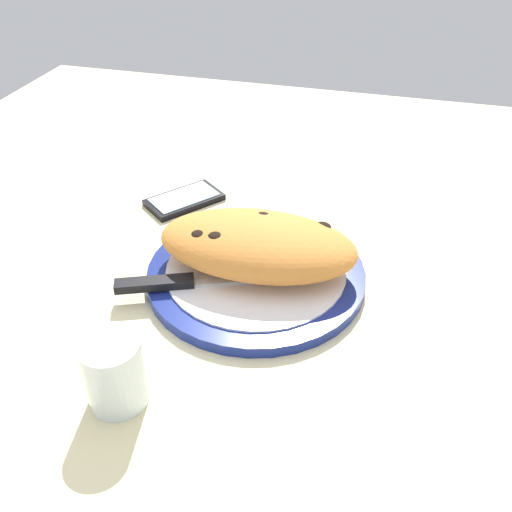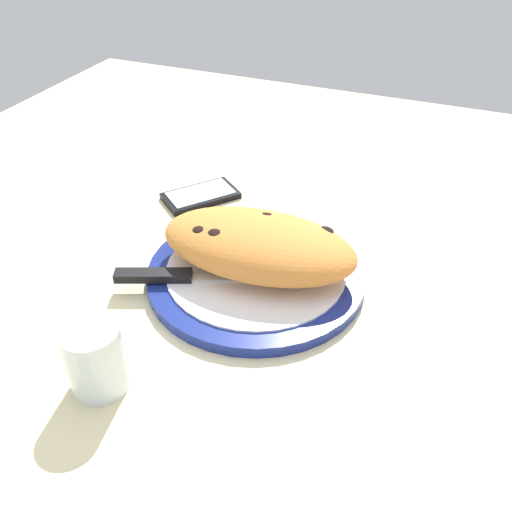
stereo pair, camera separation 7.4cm
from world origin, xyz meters
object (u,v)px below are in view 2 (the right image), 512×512
(knife, at_px, (176,276))
(smartphone, at_px, (201,196))
(plate, at_px, (256,274))
(calzone, at_px, (261,245))
(fork, at_px, (269,239))
(water_glass, at_px, (96,362))

(knife, distance_m, smartphone, 0.24)
(plate, bearing_deg, knife, 35.18)
(calzone, distance_m, smartphone, 0.24)
(calzone, bearing_deg, smartphone, -42.41)
(plate, relative_size, fork, 1.91)
(knife, height_order, smartphone, knife)
(plate, height_order, knife, knife)
(knife, xyz_separation_m, water_glass, (0.00, 0.17, 0.01))
(calzone, xyz_separation_m, fork, (0.01, -0.06, -0.03))
(plate, xyz_separation_m, calzone, (-0.00, -0.01, 0.04))
(fork, xyz_separation_m, water_glass, (0.08, 0.30, 0.01))
(plate, height_order, water_glass, water_glass)
(water_glass, bearing_deg, knife, -90.11)
(knife, relative_size, water_glass, 2.70)
(calzone, bearing_deg, plate, 65.69)
(plate, relative_size, knife, 1.32)
(water_glass, bearing_deg, calzone, -110.61)
(knife, bearing_deg, fork, -122.29)
(calzone, height_order, water_glass, calzone)
(calzone, height_order, knife, calzone)
(calzone, height_order, fork, calzone)
(calzone, relative_size, water_glass, 3.28)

